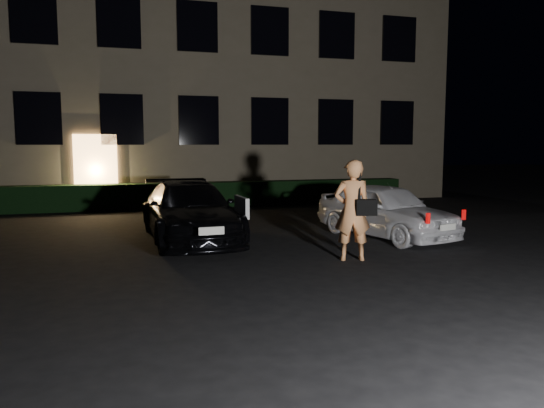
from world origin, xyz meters
name	(u,v)px	position (x,y,z in m)	size (l,w,h in m)	color
ground	(304,280)	(0.00, 0.00, 0.00)	(80.00, 80.00, 0.00)	black
building	(183,52)	(0.00, 14.99, 6.00)	(20.00, 8.11, 12.00)	#695E4B
hedge	(202,195)	(0.00, 10.50, 0.42)	(15.00, 0.70, 0.85)	black
sedan	(190,211)	(-1.27, 4.14, 0.66)	(2.09, 4.69, 1.32)	black
hatch	(385,210)	(3.17, 3.21, 0.64)	(2.41, 4.02, 1.28)	white
man	(353,210)	(1.37, 1.16, 0.95)	(0.79, 0.61, 1.89)	#E49256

